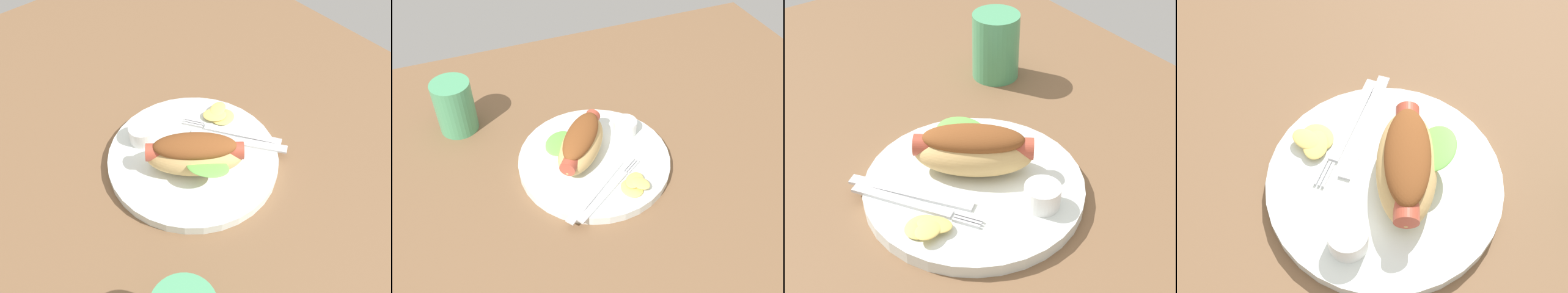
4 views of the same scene
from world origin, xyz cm
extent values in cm
cube|color=brown|center=(0.00, 0.00, -0.90)|extent=(120.00, 90.00, 1.80)
cylinder|color=white|center=(-1.89, -2.18, 0.80)|extent=(25.83, 25.83, 1.60)
ellipsoid|color=tan|center=(-0.31, -3.45, 4.13)|extent=(13.82, 14.99, 5.06)
cylinder|color=#B24733|center=(-0.31, -3.45, 5.02)|extent=(10.78, 12.53, 2.61)
ellipsoid|color=brown|center=(-0.31, -3.45, 6.19)|extent=(11.24, 12.34, 2.69)
ellipsoid|color=#6BB74C|center=(3.42, -3.96, 5.14)|extent=(7.46, 7.17, 1.43)
cylinder|color=white|center=(-9.40, -6.10, 2.93)|extent=(4.12, 4.12, 2.66)
cube|color=silver|center=(-0.35, 6.38, 1.80)|extent=(10.94, 7.74, 0.40)
cube|color=silver|center=(-7.08, 2.51, 1.80)|extent=(2.84, 2.00, 0.40)
cube|color=silver|center=(-6.83, 2.14, 1.80)|extent=(2.84, 2.00, 0.40)
cube|color=silver|center=(-6.58, 1.76, 1.80)|extent=(2.84, 2.00, 0.40)
cube|color=silver|center=(0.64, 4.88, 1.78)|extent=(12.99, 10.03, 0.36)
ellipsoid|color=#E5C663|center=(-4.82, 6.62, 1.85)|extent=(3.81, 4.27, 0.50)
ellipsoid|color=#E5C663|center=(-5.72, 5.59, 2.33)|extent=(4.64, 4.70, 0.95)
ellipsoid|color=#E5C663|center=(-6.22, 6.70, 2.57)|extent=(3.43, 4.03, 0.88)
camera|label=1|loc=(32.92, -31.19, 54.58)|focal=42.29mm
camera|label=2|loc=(18.43, 46.94, 55.36)|focal=40.76mm
camera|label=3|loc=(-44.08, 27.11, 47.08)|focal=53.99mm
camera|label=4|loc=(-20.41, -25.25, 52.48)|focal=49.67mm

